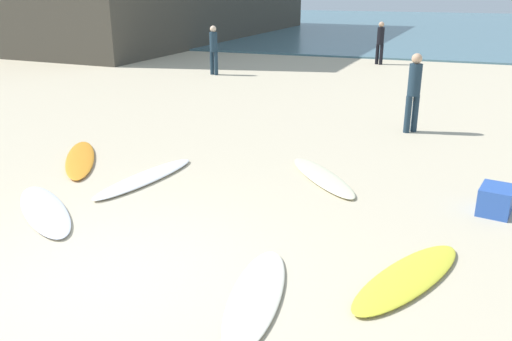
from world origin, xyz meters
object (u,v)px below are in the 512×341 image
beachgoer_near (414,89)px  beachgoer_mid (380,41)px  surfboard_3 (322,177)px  beach_cooler (496,200)px  surfboard_2 (256,295)px  beachgoer_far (214,48)px  surfboard_0 (408,277)px  surfboard_5 (145,178)px  surfboard_4 (80,159)px  surfboard_1 (45,210)px

beachgoer_near → beachgoer_mid: 10.57m
surfboard_3 → beachgoer_near: (1.18, 3.63, 0.93)m
surfboard_3 → beachgoer_near: beachgoer_near is taller
beach_cooler → surfboard_2: bearing=-127.9°
surfboard_2 → surfboard_3: surfboard_3 is taller
surfboard_2 → beachgoer_near: bearing=-105.8°
beachgoer_mid → beachgoer_far: size_ratio=0.98×
beachgoer_mid → beach_cooler: bearing=-46.8°
surfboard_0 → surfboard_3: 3.33m
beachgoer_far → surfboard_2: bearing=134.5°
beachgoer_near → beach_cooler: beachgoer_near is taller
surfboard_5 → surfboard_2: bearing=148.6°
surfboard_4 → beach_cooler: bearing=-34.1°
surfboard_2 → beachgoer_near: 7.56m
surfboard_1 → surfboard_3: size_ratio=1.02×
surfboard_2 → beachgoer_mid: size_ratio=1.17×
surfboard_3 → beachgoer_near: bearing=33.7°
surfboard_4 → surfboard_1: bearing=-99.5°
surfboard_0 → surfboard_2: surfboard_0 is taller
surfboard_4 → beachgoer_far: bearing=65.0°
surfboard_4 → beachgoer_far: 10.12m
surfboard_1 → beach_cooler: (6.18, 2.18, 0.16)m
surfboard_2 → surfboard_3: (-0.15, 3.81, 0.01)m
beachgoer_near → beachgoer_far: (-7.31, 5.73, -0.01)m
surfboard_1 → surfboard_0: bearing=127.6°
surfboard_4 → beachgoer_near: bearing=2.3°
surfboard_3 → surfboard_4: (-4.50, -0.58, 0.00)m
surfboard_0 → beachgoer_mid: beachgoer_mid is taller
surfboard_2 → surfboard_4: 5.66m
surfboard_2 → surfboard_3: bearing=-95.7°
beach_cooler → surfboard_4: bearing=-179.8°
surfboard_3 → beach_cooler: beach_cooler is taller
surfboard_2 → beach_cooler: bearing=-135.8°
beachgoer_near → beach_cooler: bearing=-114.3°
surfboard_2 → beach_cooler: beach_cooler is taller
surfboard_2 → beachgoer_mid: (-0.99, 17.81, 0.91)m
surfboard_4 → beachgoer_mid: size_ratio=1.40×
beachgoer_mid → surfboard_3: bearing=-56.9°
beachgoer_far → surfboard_0: bearing=141.4°
surfboard_1 → beach_cooler: size_ratio=3.89×
surfboard_1 → surfboard_2: bearing=113.1°
surfboard_2 → beach_cooler: size_ratio=3.56×
surfboard_3 → beach_cooler: bearing=-50.2°
surfboard_4 → surfboard_5: bearing=-50.4°
surfboard_5 → beach_cooler: size_ratio=4.18×
beachgoer_near → surfboard_3: bearing=-151.9°
surfboard_3 → surfboard_0: bearing=-98.8°
surfboard_2 → surfboard_5: bearing=-50.7°
surfboard_0 → surfboard_3: (-1.64, 2.90, 0.00)m
surfboard_0 → surfboard_5: size_ratio=0.89×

